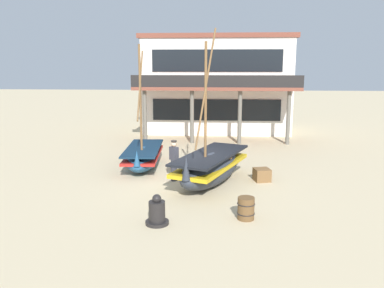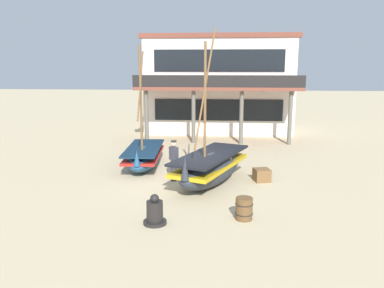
{
  "view_description": "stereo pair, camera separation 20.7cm",
  "coord_description": "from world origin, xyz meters",
  "px_view_note": "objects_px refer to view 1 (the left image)",
  "views": [
    {
      "loc": [
        1.16,
        -15.2,
        4.67
      ],
      "look_at": [
        0.0,
        1.0,
        1.4
      ],
      "focal_mm": 36.64,
      "sensor_mm": 36.0,
      "label": 1
    },
    {
      "loc": [
        1.36,
        -15.18,
        4.67
      ],
      "look_at": [
        0.0,
        1.0,
        1.4
      ],
      "focal_mm": 36.64,
      "sensor_mm": 36.0,
      "label": 2
    }
  ],
  "objects_px": {
    "fishing_boat_near_left": "(143,156)",
    "fishing_boat_centre_large": "(211,167)",
    "cargo_crate": "(262,175)",
    "fisherman_by_hull": "(174,161)",
    "capstan_winch": "(157,213)",
    "wooden_barrel": "(246,208)",
    "harbor_building_main": "(217,84)"
  },
  "relations": [
    {
      "from": "fishing_boat_near_left",
      "to": "fishing_boat_centre_large",
      "type": "relative_size",
      "value": 0.92
    },
    {
      "from": "cargo_crate",
      "to": "fisherman_by_hull",
      "type": "bearing_deg",
      "value": -176.56
    },
    {
      "from": "fishing_boat_centre_large",
      "to": "capstan_winch",
      "type": "relative_size",
      "value": 6.51
    },
    {
      "from": "fishing_boat_near_left",
      "to": "capstan_winch",
      "type": "height_order",
      "value": "fishing_boat_near_left"
    },
    {
      "from": "fishing_boat_centre_large",
      "to": "fishing_boat_near_left",
      "type": "bearing_deg",
      "value": 143.5
    },
    {
      "from": "capstan_winch",
      "to": "fishing_boat_near_left",
      "type": "bearing_deg",
      "value": 104.41
    },
    {
      "from": "wooden_barrel",
      "to": "cargo_crate",
      "type": "height_order",
      "value": "wooden_barrel"
    },
    {
      "from": "cargo_crate",
      "to": "harbor_building_main",
      "type": "relative_size",
      "value": 0.06
    },
    {
      "from": "capstan_winch",
      "to": "cargo_crate",
      "type": "relative_size",
      "value": 1.51
    },
    {
      "from": "fisherman_by_hull",
      "to": "wooden_barrel",
      "type": "height_order",
      "value": "fisherman_by_hull"
    },
    {
      "from": "wooden_barrel",
      "to": "cargo_crate",
      "type": "distance_m",
      "value": 4.26
    },
    {
      "from": "fishing_boat_near_left",
      "to": "harbor_building_main",
      "type": "bearing_deg",
      "value": 73.33
    },
    {
      "from": "fishing_boat_centre_large",
      "to": "fisherman_by_hull",
      "type": "xyz_separation_m",
      "value": [
        -1.51,
        0.34,
        0.14
      ]
    },
    {
      "from": "fishing_boat_near_left",
      "to": "fishing_boat_centre_large",
      "type": "height_order",
      "value": "fishing_boat_centre_large"
    },
    {
      "from": "fishing_boat_near_left",
      "to": "cargo_crate",
      "type": "bearing_deg",
      "value": -18.81
    },
    {
      "from": "fishing_boat_near_left",
      "to": "fishing_boat_centre_large",
      "type": "bearing_deg",
      "value": -36.5
    },
    {
      "from": "fisherman_by_hull",
      "to": "fishing_boat_near_left",
      "type": "bearing_deg",
      "value": 129.62
    },
    {
      "from": "fishing_boat_near_left",
      "to": "cargo_crate",
      "type": "distance_m",
      "value": 5.57
    },
    {
      "from": "fisherman_by_hull",
      "to": "capstan_winch",
      "type": "relative_size",
      "value": 1.81
    },
    {
      "from": "fishing_boat_centre_large",
      "to": "harbor_building_main",
      "type": "height_order",
      "value": "harbor_building_main"
    },
    {
      "from": "wooden_barrel",
      "to": "capstan_winch",
      "type": "bearing_deg",
      "value": -167.83
    },
    {
      "from": "fisherman_by_hull",
      "to": "capstan_winch",
      "type": "height_order",
      "value": "fisherman_by_hull"
    },
    {
      "from": "cargo_crate",
      "to": "fishing_boat_near_left",
      "type": "bearing_deg",
      "value": 161.19
    },
    {
      "from": "fisherman_by_hull",
      "to": "harbor_building_main",
      "type": "bearing_deg",
      "value": 82.94
    },
    {
      "from": "fisherman_by_hull",
      "to": "cargo_crate",
      "type": "bearing_deg",
      "value": 3.44
    },
    {
      "from": "fishing_boat_centre_large",
      "to": "cargo_crate",
      "type": "height_order",
      "value": "fishing_boat_centre_large"
    },
    {
      "from": "fishing_boat_centre_large",
      "to": "wooden_barrel",
      "type": "distance_m",
      "value": 3.81
    },
    {
      "from": "fishing_boat_near_left",
      "to": "wooden_barrel",
      "type": "distance_m",
      "value": 7.38
    },
    {
      "from": "fishing_boat_centre_large",
      "to": "fisherman_by_hull",
      "type": "relative_size",
      "value": 3.6
    },
    {
      "from": "fisherman_by_hull",
      "to": "harbor_building_main",
      "type": "relative_size",
      "value": 0.16
    },
    {
      "from": "wooden_barrel",
      "to": "harbor_building_main",
      "type": "xyz_separation_m",
      "value": [
        -1.09,
        16.86,
        3.01
      ]
    },
    {
      "from": "fisherman_by_hull",
      "to": "capstan_winch",
      "type": "xyz_separation_m",
      "value": [
        0.01,
        -4.52,
        -0.47
      ]
    }
  ]
}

